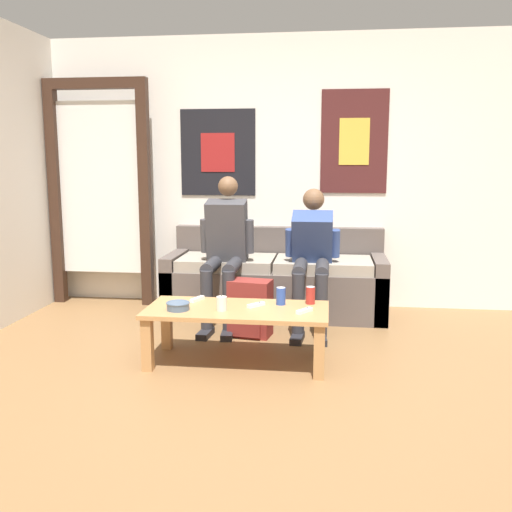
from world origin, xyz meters
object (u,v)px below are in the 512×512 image
at_px(coffee_table, 237,317).
at_px(game_controller_near_left, 256,305).
at_px(game_controller_near_right, 304,311).
at_px(game_controller_far_center, 197,299).
at_px(drink_can_blue, 281,296).
at_px(drink_can_red, 310,295).
at_px(couch, 276,282).
at_px(ceramic_bowl, 178,305).
at_px(person_seated_adult, 225,245).
at_px(pillar_candle, 222,304).
at_px(backpack, 250,310).
at_px(person_seated_teen, 312,252).

xyz_separation_m(coffee_table, game_controller_near_left, (0.13, 0.05, 0.08)).
distance_m(game_controller_near_right, game_controller_far_center, 0.82).
height_order(drink_can_blue, drink_can_red, same).
bearing_deg(couch, ceramic_bowl, -110.04).
height_order(ceramic_bowl, game_controller_near_right, ceramic_bowl).
bearing_deg(person_seated_adult, couch, 44.64).
bearing_deg(drink_can_red, ceramic_bowl, -162.11).
relative_size(person_seated_adult, pillar_candle, 11.57).
relative_size(coffee_table, person_seated_adult, 1.00).
relative_size(person_seated_adult, game_controller_far_center, 8.57).
relative_size(drink_can_blue, game_controller_far_center, 0.84).
distance_m(person_seated_adult, pillar_candle, 1.07).
distance_m(coffee_table, game_controller_far_center, 0.37).
xyz_separation_m(drink_can_blue, drink_can_red, (0.21, 0.05, 0.00)).
bearing_deg(game_controller_near_right, ceramic_bowl, -176.89).
relative_size(backpack, drink_can_red, 3.67).
bearing_deg(ceramic_bowl, person_seated_adult, 82.92).
bearing_deg(drink_can_blue, person_seated_adult, 123.72).
bearing_deg(backpack, coffee_table, -90.42).
bearing_deg(drink_can_red, game_controller_near_left, -161.09).
bearing_deg(drink_can_blue, couch, 97.08).
height_order(game_controller_near_left, game_controller_far_center, same).
relative_size(coffee_table, drink_can_red, 10.10).
bearing_deg(drink_can_blue, game_controller_near_left, -155.13).
xyz_separation_m(person_seated_teen, ceramic_bowl, (-0.87, -1.07, -0.21)).
xyz_separation_m(drink_can_red, game_controller_near_right, (-0.03, -0.24, -0.05)).
distance_m(game_controller_near_left, game_controller_far_center, 0.46).
xyz_separation_m(couch, ceramic_bowl, (-0.53, -1.45, 0.14)).
relative_size(person_seated_teen, ceramic_bowl, 7.15).
relative_size(person_seated_teen, drink_can_red, 9.30).
bearing_deg(ceramic_bowl, couch, 69.96).
height_order(person_seated_teen, drink_can_blue, person_seated_teen).
distance_m(person_seated_teen, pillar_candle, 1.21).
bearing_deg(ceramic_bowl, person_seated_teen, 51.01).
height_order(couch, person_seated_teen, person_seated_teen).
distance_m(person_seated_adult, ceramic_bowl, 1.10).
xyz_separation_m(game_controller_near_left, game_controller_far_center, (-0.44, 0.11, 0.00)).
distance_m(couch, coffee_table, 1.35).
xyz_separation_m(backpack, ceramic_bowl, (-0.39, -0.72, 0.21)).
xyz_separation_m(coffee_table, ceramic_bowl, (-0.39, -0.11, 0.10)).
bearing_deg(game_controller_near_left, coffee_table, -156.93).
xyz_separation_m(ceramic_bowl, drink_can_blue, (0.68, 0.24, 0.03)).
distance_m(coffee_table, drink_can_blue, 0.34).
xyz_separation_m(coffee_table, pillar_candle, (-0.09, -0.08, 0.11)).
bearing_deg(game_controller_near_right, backpack, 124.47).
bearing_deg(drink_can_blue, person_seated_teen, 77.33).
bearing_deg(pillar_candle, game_controller_far_center, 132.49).
bearing_deg(coffee_table, drink_can_blue, 24.10).
bearing_deg(coffee_table, person_seated_teen, 63.64).
relative_size(ceramic_bowl, drink_can_blue, 1.30).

